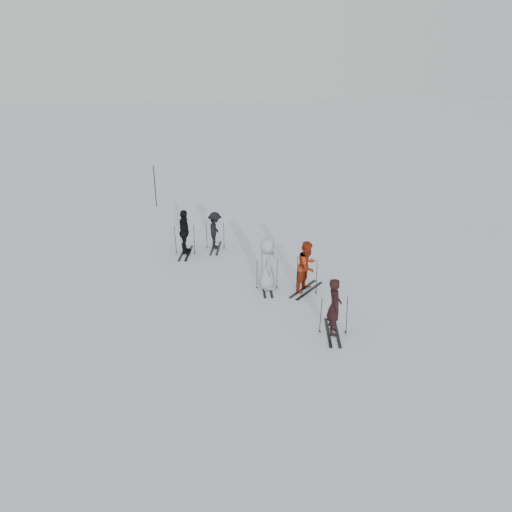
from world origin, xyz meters
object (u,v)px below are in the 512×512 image
Objects in this scene: skier_red at (307,267)px; skier_uphill_far at (215,231)px; skier_grey at (267,264)px; skier_uphill_left at (184,233)px; piste_marker at (155,186)px; skier_near_dark at (334,307)px.

skier_red is 1.15× the size of skier_uphill_far.
skier_uphill_left is (-3.11, 3.19, -0.01)m from skier_grey.
skier_uphill_left is 0.84× the size of piste_marker.
skier_uphill_left is at bearing 42.35° from skier_near_dark.
skier_uphill_far is (-3.70, 6.62, -0.09)m from skier_near_dark.
skier_red is (-0.44, 2.75, 0.02)m from skier_near_dark.
skier_uphill_far is (1.18, 0.50, -0.13)m from skier_uphill_left.
piste_marker is at bearing 33.05° from skier_near_dark.
skier_uphill_left is (-4.45, 3.37, 0.02)m from skier_red.
skier_red is at bearing -99.69° from skier_grey.
skier_near_dark is 1.12× the size of skier_uphill_far.
piste_marker is (-5.27, 9.61, 0.16)m from skier_grey.
skier_near_dark reaches higher than skier_uphill_far.
skier_near_dark is 0.81× the size of piste_marker.
skier_grey is (-1.77, 2.93, 0.04)m from skier_near_dark.
skier_near_dark is 3.42m from skier_grey.
skier_near_dark is at bearing -137.37° from skier_uphill_left.
skier_uphill_left is 1.17× the size of skier_uphill_far.
skier_uphill_far is at bearing 78.06° from skier_red.
piste_marker reaches higher than skier_red.
piste_marker reaches higher than skier_near_dark.
skier_red reaches higher than skier_uphill_far.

